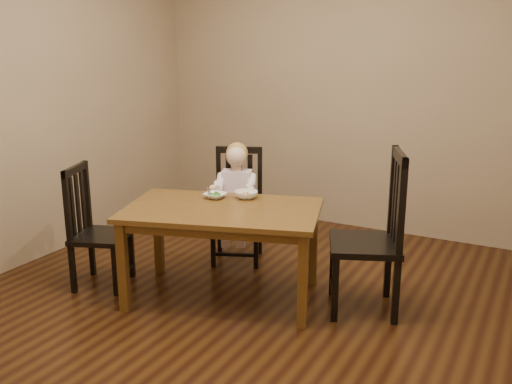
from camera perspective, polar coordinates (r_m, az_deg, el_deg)
The scene contains 9 objects.
room at distance 3.69m, azimuth -0.59°, elevation 8.06°, with size 4.01×4.01×2.71m.
dining_table at distance 3.98m, azimuth -3.38°, elevation -2.64°, with size 1.52×1.16×0.67m.
chair_child at distance 4.74m, azimuth -1.84°, elevation -1.51°, with size 0.52×0.51×0.94m.
chair_left at distance 4.39m, azimuth -15.83°, elevation -3.60°, with size 0.49×0.50×0.92m.
chair_right at distance 3.89m, azimuth 11.65°, elevation -4.31°, with size 0.60×0.61×1.10m.
toddler at distance 4.65m, azimuth -1.93°, elevation -0.01°, with size 0.31×0.39×0.54m, color white, non-canonical shape.
bowl_peas at distance 4.19m, azimuth -4.10°, elevation -0.36°, with size 0.16×0.16×0.04m, color white.
bowl_veg at distance 4.17m, azimuth -0.99°, elevation -0.27°, with size 0.17×0.17×0.05m, color white.
fork at distance 4.17m, azimuth -4.71°, elevation -0.07°, with size 0.11×0.09×0.05m.
Camera 1 is at (1.75, -3.22, 1.80)m, focal length 40.00 mm.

